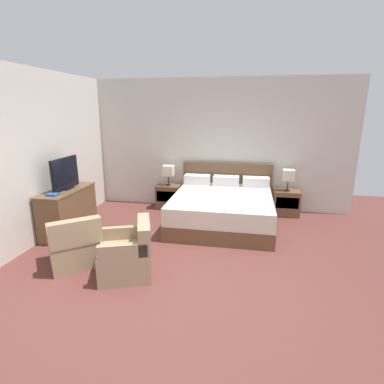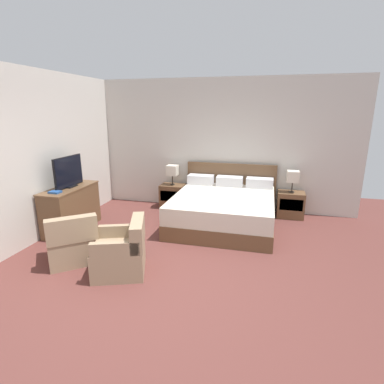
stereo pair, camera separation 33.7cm
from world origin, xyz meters
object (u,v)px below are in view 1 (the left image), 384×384
at_px(nightstand_left, 169,196).
at_px(table_lamp_right, 288,175).
at_px(armchair_by_window, 75,246).
at_px(dresser, 68,211).
at_px(book_red_cover, 53,194).
at_px(bed, 222,208).
at_px(armchair_companion, 128,255).
at_px(table_lamp_left, 168,171).
at_px(tv, 65,174).
at_px(nightstand_right, 286,203).

height_order(nightstand_left, table_lamp_right, table_lamp_right).
height_order(table_lamp_right, armchair_by_window, table_lamp_right).
distance_m(dresser, book_red_cover, 0.58).
xyz_separation_m(bed, armchair_companion, (-1.09, -2.13, -0.04)).
bearing_deg(table_lamp_right, armchair_companion, -129.52).
height_order(table_lamp_left, table_lamp_right, same).
relative_size(tv, armchair_companion, 0.86).
bearing_deg(dresser, nightstand_left, 50.56).
xyz_separation_m(nightstand_right, table_lamp_right, (-0.00, 0.00, 0.60)).
xyz_separation_m(bed, tv, (-2.72, -0.94, 0.77)).
bearing_deg(dresser, bed, 19.60).
xyz_separation_m(nightstand_left, dresser, (-1.42, -1.73, 0.15)).
distance_m(nightstand_right, armchair_companion, 3.75).
relative_size(nightstand_right, book_red_cover, 2.93).
bearing_deg(bed, tv, -161.00).
height_order(table_lamp_right, book_red_cover, table_lamp_right).
bearing_deg(table_lamp_right, nightstand_left, -179.97).
bearing_deg(book_red_cover, nightstand_right, 28.05).
distance_m(table_lamp_right, dresser, 4.40).
height_order(table_lamp_left, armchair_companion, table_lamp_left).
relative_size(bed, armchair_by_window, 2.15).
xyz_separation_m(nightstand_right, armchair_by_window, (-3.25, -2.79, 0.01)).
bearing_deg(tv, table_lamp_left, 50.10).
relative_size(bed, tv, 2.74).
bearing_deg(book_red_cover, table_lamp_left, 56.61).
xyz_separation_m(nightstand_left, armchair_by_window, (-0.66, -2.79, 0.01)).
distance_m(nightstand_right, table_lamp_right, 0.60).
relative_size(nightstand_left, nightstand_right, 1.00).
xyz_separation_m(book_red_cover, armchair_by_window, (0.75, -0.66, -0.56)).
xyz_separation_m(table_lamp_right, dresser, (-4.02, -1.73, -0.45)).
xyz_separation_m(table_lamp_left, armchair_companion, (0.20, -2.90, -0.59)).
distance_m(table_lamp_left, table_lamp_right, 2.59).
bearing_deg(bed, dresser, -160.40).
bearing_deg(nightstand_left, tv, -129.92).
relative_size(nightstand_left, armchair_by_window, 0.56).
height_order(bed, tv, tv).
distance_m(dresser, tv, 0.67).
height_order(dresser, armchair_companion, dresser).
height_order(nightstand_left, armchair_by_window, armchair_by_window).
height_order(bed, nightstand_left, bed).
relative_size(bed, table_lamp_right, 4.63).
bearing_deg(book_red_cover, tv, 92.27).
height_order(dresser, tv, tv).
bearing_deg(table_lamp_left, table_lamp_right, 0.00).
xyz_separation_m(nightstand_left, nightstand_right, (2.59, 0.00, 0.00)).
relative_size(table_lamp_right, armchair_by_window, 0.46).
relative_size(table_lamp_right, dresser, 0.37).
xyz_separation_m(nightstand_right, armchair_companion, (-2.39, -2.90, 0.01)).
xyz_separation_m(table_lamp_left, table_lamp_right, (2.59, 0.00, 0.00)).
bearing_deg(book_red_cover, table_lamp_right, 28.07).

